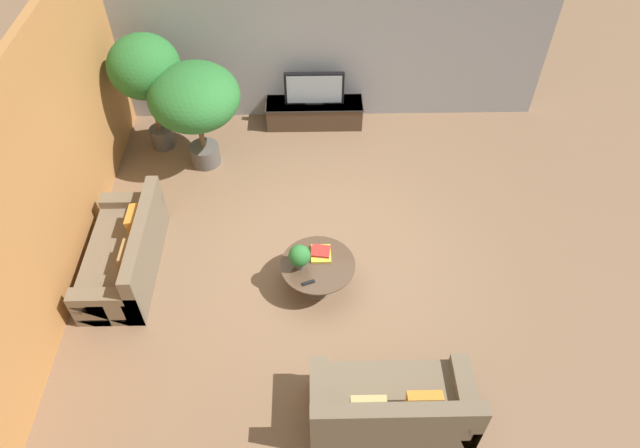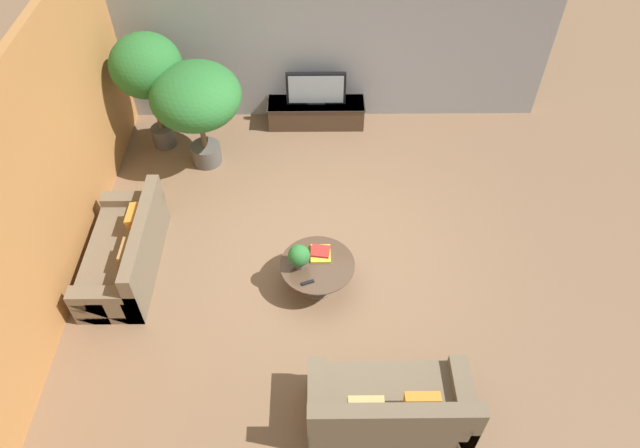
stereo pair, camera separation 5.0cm
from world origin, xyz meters
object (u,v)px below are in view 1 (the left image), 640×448
media_console (314,113)px  television (314,89)px  potted_palm_corner (195,99)px  coffee_table (318,270)px  couch_near_entry (392,406)px  potted_palm_tall (145,70)px  potted_plant_tabletop (300,256)px  couch_by_wall (126,255)px

media_console → television: 0.48m
media_console → potted_palm_corner: (-1.74, -0.99, 0.97)m
coffee_table → couch_near_entry: (0.75, -1.85, 0.00)m
potted_palm_tall → potted_plant_tabletop: bearing=-52.3°
potted_palm_corner → potted_plant_tabletop: 2.98m
media_console → couch_near_entry: size_ratio=0.94×
coffee_table → couch_near_entry: 1.99m
media_console → potted_palm_corner: bearing=-150.5°
coffee_table → potted_palm_tall: potted_palm_tall is taller
coffee_table → potted_plant_tabletop: bearing=-171.6°
couch_near_entry → potted_plant_tabletop: size_ratio=4.94×
television → couch_near_entry: bearing=-81.9°
coffee_table → couch_near_entry: size_ratio=0.55×
media_console → coffee_table: bearing=-90.0°
media_console → coffee_table: 3.45m
couch_by_wall → couch_near_entry: same height
potted_palm_corner → coffee_table: bearing=-54.7°
couch_near_entry → potted_plant_tabletop: 2.08m
coffee_table → potted_palm_corner: 3.15m
television → couch_by_wall: television is taller
potted_palm_tall → potted_palm_corner: potted_palm_tall is taller
media_console → coffee_table: (0.00, -3.45, 0.06)m
potted_palm_tall → potted_palm_corner: size_ratio=1.14×
media_console → couch_by_wall: couch_by_wall is taller
potted_palm_corner → potted_palm_tall: bearing=149.5°
couch_by_wall → couch_near_entry: 3.90m
couch_by_wall → media_console: bearing=141.5°
coffee_table → potted_plant_tabletop: potted_plant_tabletop is taller
media_console → potted_palm_tall: potted_palm_tall is taller
media_console → television: bearing=-90.0°
coffee_table → potted_palm_corner: size_ratio=0.56×
potted_palm_corner → couch_by_wall: bearing=-109.4°
media_console → television: size_ratio=1.67×
coffee_table → television: bearing=90.0°
couch_near_entry → couch_by_wall: bearing=-33.5°
media_console → potted_palm_tall: 2.82m
potted_palm_tall → potted_plant_tabletop: size_ratio=5.54×
couch_by_wall → potted_plant_tabletop: size_ratio=5.23×
potted_palm_corner → potted_plant_tabletop: potted_palm_corner is taller
potted_plant_tabletop → potted_palm_tall: bearing=127.7°
television → potted_palm_corner: size_ratio=0.58×
media_console → potted_palm_tall: (-2.50, -0.54, 1.19)m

